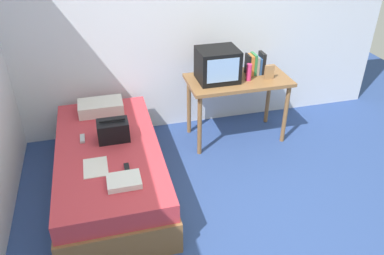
# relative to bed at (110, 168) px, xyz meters

# --- Properties ---
(ground_plane) EXTENTS (8.00, 8.00, 0.00)m
(ground_plane) POSITION_rel_bed_xyz_m (1.02, -0.87, -0.25)
(ground_plane) COLOR #2D4784
(wall_back) EXTENTS (5.20, 0.10, 2.60)m
(wall_back) POSITION_rel_bed_xyz_m (1.02, 1.13, 1.05)
(wall_back) COLOR silver
(wall_back) RESTS_ON ground
(bed) EXTENTS (1.00, 2.00, 0.50)m
(bed) POSITION_rel_bed_xyz_m (0.00, 0.00, 0.00)
(bed) COLOR olive
(bed) RESTS_ON ground
(desk) EXTENTS (1.16, 0.60, 0.77)m
(desk) POSITION_rel_bed_xyz_m (1.53, 0.60, 0.43)
(desk) COLOR olive
(desk) RESTS_ON ground
(tv) EXTENTS (0.44, 0.39, 0.36)m
(tv) POSITION_rel_bed_xyz_m (1.29, 0.62, 0.71)
(tv) COLOR black
(tv) RESTS_ON desk
(water_bottle) EXTENTS (0.06, 0.06, 0.19)m
(water_bottle) POSITION_rel_bed_xyz_m (1.62, 0.53, 0.62)
(water_bottle) COLOR #E53372
(water_bottle) RESTS_ON desk
(book_row) EXTENTS (0.20, 0.17, 0.25)m
(book_row) POSITION_rel_bed_xyz_m (1.76, 0.69, 0.64)
(book_row) COLOR black
(book_row) RESTS_ON desk
(picture_frame) EXTENTS (0.11, 0.02, 0.16)m
(picture_frame) POSITION_rel_bed_xyz_m (1.86, 0.50, 0.61)
(picture_frame) COLOR #9E754C
(picture_frame) RESTS_ON desk
(pillow) EXTENTS (0.48, 0.30, 0.13)m
(pillow) POSITION_rel_bed_xyz_m (-0.02, 0.70, 0.32)
(pillow) COLOR silver
(pillow) RESTS_ON bed
(handbag) EXTENTS (0.30, 0.20, 0.22)m
(handbag) POSITION_rel_bed_xyz_m (0.07, 0.11, 0.35)
(handbag) COLOR black
(handbag) RESTS_ON bed
(magazine) EXTENTS (0.21, 0.29, 0.01)m
(magazine) POSITION_rel_bed_xyz_m (-0.12, -0.31, 0.26)
(magazine) COLOR white
(magazine) RESTS_ON bed
(remote_dark) EXTENTS (0.04, 0.16, 0.02)m
(remote_dark) POSITION_rel_bed_xyz_m (0.14, -0.42, 0.26)
(remote_dark) COLOR black
(remote_dark) RESTS_ON bed
(remote_silver) EXTENTS (0.04, 0.14, 0.02)m
(remote_silver) POSITION_rel_bed_xyz_m (-0.23, 0.18, 0.26)
(remote_silver) COLOR #B7B7BC
(remote_silver) RESTS_ON bed
(folded_towel) EXTENTS (0.28, 0.22, 0.05)m
(folded_towel) POSITION_rel_bed_xyz_m (0.10, -0.59, 0.28)
(folded_towel) COLOR white
(folded_towel) RESTS_ON bed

